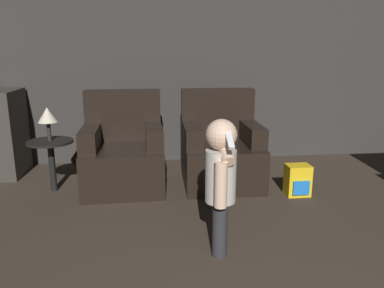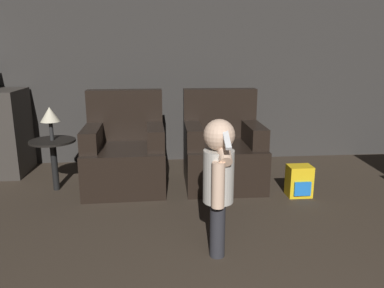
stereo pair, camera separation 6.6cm
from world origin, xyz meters
name	(u,v)px [view 1 (the left image)]	position (x,y,z in m)	size (l,w,h in m)	color
wall_back	(198,54)	(0.00, 4.50, 1.30)	(8.40, 0.05, 2.60)	#33302D
armchair_left	(124,154)	(-0.87, 3.59, 0.33)	(0.78, 0.80, 0.95)	black
armchair_right	(221,151)	(0.11, 3.59, 0.33)	(0.79, 0.80, 0.95)	black
person_toddler	(221,176)	(-0.16, 2.22, 0.54)	(0.20, 0.35, 0.92)	#28282D
toy_backpack	(298,180)	(0.77, 3.15, 0.15)	(0.22, 0.19, 0.30)	yellow
side_table	(51,150)	(-1.55, 3.54, 0.41)	(0.43, 0.43, 0.50)	black
lamp	(47,116)	(-1.55, 3.54, 0.75)	(0.18, 0.18, 0.32)	#262626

